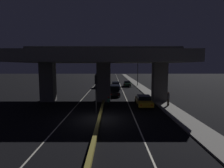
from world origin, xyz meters
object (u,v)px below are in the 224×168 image
object	(u,v)px
car_black_second	(116,90)
motorcycle_black_filtering_near	(109,102)
street_lamp	(137,70)
motorcycle_blue_filtering_mid	(109,94)
pedestrian_on_sidewalk	(169,99)
car_black_third_oncoming	(105,78)
car_grey_lead_oncoming	(100,84)
car_dark_blue_third	(116,85)
traffic_light_left_of_median	(97,86)
car_dark_blue_second_oncoming	(103,80)
car_taxi_yellow_lead	(144,101)
car_dark_green_fourth	(128,84)

from	to	relation	value
car_black_second	motorcycle_black_filtering_near	world-z (taller)	car_black_second
car_black_second	street_lamp	bearing A→B (deg)	-21.26
motorcycle_blue_filtering_mid	pedestrian_on_sidewalk	distance (m)	10.25
car_black_second	motorcycle_blue_filtering_mid	world-z (taller)	car_black_second
street_lamp	car_black_third_oncoming	world-z (taller)	street_lamp
motorcycle_blue_filtering_mid	car_grey_lead_oncoming	bearing A→B (deg)	8.35
motorcycle_blue_filtering_mid	pedestrian_on_sidewalk	xyz separation A→B (m)	(8.04, -6.33, 0.47)
street_lamp	car_black_second	distance (m)	16.45
car_dark_blue_third	pedestrian_on_sidewalk	xyz separation A→B (m)	(6.64, -17.02, 0.18)
car_black_second	car_dark_blue_third	size ratio (longest dim) A/B	1.10
car_black_third_oncoming	traffic_light_left_of_median	bearing A→B (deg)	-0.79
pedestrian_on_sidewalk	car_black_second	bearing A→B (deg)	129.25
car_dark_blue_third	car_dark_blue_second_oncoming	world-z (taller)	car_dark_blue_second_oncoming
traffic_light_left_of_median	car_taxi_yellow_lead	distance (m)	7.33
traffic_light_left_of_median	car_dark_blue_second_oncoming	distance (m)	35.42
car_dark_green_fourth	car_grey_lead_oncoming	distance (m)	7.46
car_taxi_yellow_lead	car_black_third_oncoming	size ratio (longest dim) A/B	1.16
street_lamp	pedestrian_on_sidewalk	xyz separation A→B (m)	(0.95, -23.48, -3.25)
car_black_third_oncoming	car_dark_blue_third	bearing A→B (deg)	6.82
pedestrian_on_sidewalk	car_dark_green_fourth	bearing A→B (deg)	98.84
car_black_second	motorcycle_blue_filtering_mid	xyz separation A→B (m)	(-1.07, -2.19, -0.40)
car_black_second	car_dark_blue_third	distance (m)	8.49
car_black_second	car_grey_lead_oncoming	size ratio (longest dim) A/B	1.02
car_dark_blue_third	motorcycle_blue_filtering_mid	world-z (taller)	car_dark_blue_third
car_dark_blue_third	car_dark_blue_second_oncoming	xyz separation A→B (m)	(-4.03, 15.18, 0.15)
car_grey_lead_oncoming	car_taxi_yellow_lead	bearing A→B (deg)	22.57
car_black_second	pedestrian_on_sidewalk	distance (m)	11.01
car_grey_lead_oncoming	motorcycle_black_filtering_near	size ratio (longest dim) A/B	2.65
car_taxi_yellow_lead	pedestrian_on_sidewalk	size ratio (longest dim) A/B	2.62
car_dark_blue_third	motorcycle_black_filtering_near	distance (m)	17.24
traffic_light_left_of_median	motorcycle_blue_filtering_mid	world-z (taller)	traffic_light_left_of_median
car_black_third_oncoming	pedestrian_on_sidewalk	bearing A→B (deg)	12.07
motorcycle_blue_filtering_mid	motorcycle_black_filtering_near	bearing A→B (deg)	178.77
street_lamp	car_grey_lead_oncoming	size ratio (longest dim) A/B	1.54
traffic_light_left_of_median	motorcycle_blue_filtering_mid	distance (m)	9.88
traffic_light_left_of_median	motorcycle_black_filtering_near	distance (m)	4.10
car_black_second	motorcycle_black_filtering_near	size ratio (longest dim) A/B	2.70
car_black_third_oncoming	motorcycle_blue_filtering_mid	distance (m)	34.60
street_lamp	car_dark_green_fourth	bearing A→B (deg)	-162.23
street_lamp	car_dark_blue_second_oncoming	xyz separation A→B (m)	(-9.72, 8.71, -3.28)
car_black_second	car_dark_green_fourth	distance (m)	14.54
car_black_second	car_dark_blue_second_oncoming	size ratio (longest dim) A/B	1.13
car_grey_lead_oncoming	street_lamp	bearing A→B (deg)	111.56
car_taxi_yellow_lead	motorcycle_blue_filtering_mid	bearing A→B (deg)	39.90
car_dark_blue_second_oncoming	pedestrian_on_sidewalk	bearing A→B (deg)	17.73
car_dark_green_fourth	motorcycle_black_filtering_near	bearing A→B (deg)	171.65
motorcycle_black_filtering_near	motorcycle_blue_filtering_mid	xyz separation A→B (m)	(-0.08, 6.51, 0.01)
car_dark_blue_third	car_dark_blue_second_oncoming	bearing A→B (deg)	15.80
car_black_third_oncoming	motorcycle_black_filtering_near	bearing A→B (deg)	1.19
car_dark_blue_third	car_grey_lead_oncoming	bearing A→B (deg)	52.28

